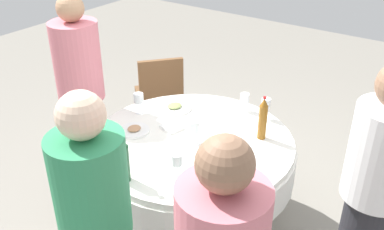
{
  "coord_description": "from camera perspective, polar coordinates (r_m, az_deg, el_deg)",
  "views": [
    {
      "loc": [
        -2.0,
        -1.41,
        2.28
      ],
      "look_at": [
        0.0,
        0.0,
        0.92
      ],
      "focal_mm": 40.8,
      "sensor_mm": 36.0,
      "label": 1
    }
  ],
  "objects": [
    {
      "name": "ground_plane",
      "position": [
        3.35,
        0.0,
        -13.95
      ],
      "size": [
        10.0,
        10.0,
        0.0
      ],
      "primitive_type": "plane",
      "color": "gray"
    },
    {
      "name": "bottle_dark_green_front",
      "position": [
        2.48,
        -9.01,
        -5.66
      ],
      "size": [
        0.07,
        0.07,
        0.31
      ],
      "color": "#194728",
      "rests_on": "dining_table"
    },
    {
      "name": "dining_table",
      "position": [
        2.98,
        0.0,
        -5.57
      ],
      "size": [
        1.38,
        1.38,
        0.74
      ],
      "color": "white",
      "rests_on": "ground_plane"
    },
    {
      "name": "wine_glass_rear",
      "position": [
        3.22,
        6.9,
        2.15
      ],
      "size": [
        0.07,
        0.07,
        0.14
      ],
      "color": "white",
      "rests_on": "dining_table"
    },
    {
      "name": "chair_south",
      "position": [
        4.05,
        -4.25,
        3.1
      ],
      "size": [
        0.56,
        0.56,
        0.87
      ],
      "rotation": [
        0.0,
        0.0,
        -0.71
      ],
      "color": "brown",
      "rests_on": "ground_plane"
    },
    {
      "name": "wine_glass_south",
      "position": [
        2.48,
        -2.0,
        -6.02
      ],
      "size": [
        0.06,
        0.06,
        0.16
      ],
      "color": "white",
      "rests_on": "dining_table"
    },
    {
      "name": "plate_left",
      "position": [
        2.99,
        -7.55,
        -1.97
      ],
      "size": [
        0.21,
        0.21,
        0.04
      ],
      "color": "white",
      "rests_on": "dining_table"
    },
    {
      "name": "bottle_amber_mid",
      "position": [
        2.87,
        9.24,
        -0.52
      ],
      "size": [
        0.06,
        0.06,
        0.31
      ],
      "color": "#8C5619",
      "rests_on": "dining_table"
    },
    {
      "name": "wine_glass_north",
      "position": [
        3.13,
        9.64,
        1.4
      ],
      "size": [
        0.06,
        0.06,
        0.16
      ],
      "color": "white",
      "rests_on": "dining_table"
    },
    {
      "name": "plate_near",
      "position": [
        3.26,
        -2.28,
        0.99
      ],
      "size": [
        0.25,
        0.25,
        0.04
      ],
      "color": "white",
      "rests_on": "dining_table"
    },
    {
      "name": "person_mid",
      "position": [
        2.46,
        22.56,
        -9.98
      ],
      "size": [
        0.34,
        0.34,
        1.57
      ],
      "rotation": [
        0.0,
        0.0,
        3.11
      ],
      "color": "#26262B",
      "rests_on": "ground_plane"
    },
    {
      "name": "fork_far",
      "position": [
        3.07,
        6.21,
        -1.23
      ],
      "size": [
        0.15,
        0.12,
        0.0
      ],
      "primitive_type": "cube",
      "rotation": [
        0.0,
        0.0,
        2.5
      ],
      "color": "silver",
      "rests_on": "dining_table"
    },
    {
      "name": "folded_napkin",
      "position": [
        3.0,
        -2.65,
        -1.6
      ],
      "size": [
        0.15,
        0.15,
        0.02
      ],
      "primitive_type": "cube",
      "rotation": [
        0.0,
        0.0,
        -0.24
      ],
      "color": "white",
      "rests_on": "dining_table"
    },
    {
      "name": "wine_glass_inner",
      "position": [
        2.8,
        0.27,
        -1.6
      ],
      "size": [
        0.07,
        0.07,
        0.16
      ],
      "color": "white",
      "rests_on": "dining_table"
    },
    {
      "name": "person_inner",
      "position": [
        3.35,
        -14.17,
        2.35
      ],
      "size": [
        0.34,
        0.34,
        1.59
      ],
      "rotation": [
        0.0,
        0.0,
        0.11
      ],
      "color": "slate",
      "rests_on": "ground_plane"
    },
    {
      "name": "bottle_dark_green_far",
      "position": [
        2.43,
        2.59,
        -6.49
      ],
      "size": [
        0.07,
        0.07,
        0.28
      ],
      "color": "#194728",
      "rests_on": "dining_table"
    },
    {
      "name": "plate_outer",
      "position": [
        2.73,
        3.95,
        -5.07
      ],
      "size": [
        0.2,
        0.2,
        0.04
      ],
      "color": "white",
      "rests_on": "dining_table"
    },
    {
      "name": "wine_glass_outer",
      "position": [
        3.18,
        -7.0,
        2.08
      ],
      "size": [
        0.07,
        0.07,
        0.16
      ],
      "color": "white",
      "rests_on": "dining_table"
    }
  ]
}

